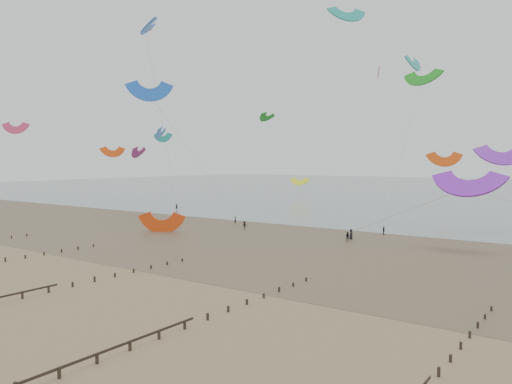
# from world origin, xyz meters

# --- Properties ---
(ground) EXTENTS (500.00, 500.00, 0.00)m
(ground) POSITION_xyz_m (0.00, 0.00, 0.00)
(ground) COLOR brown
(ground) RESTS_ON ground
(sea_and_shore) EXTENTS (500.00, 665.00, 0.03)m
(sea_and_shore) POSITION_xyz_m (-4.08, 34.40, 0.01)
(sea_and_shore) COLOR #475654
(sea_and_shore) RESTS_ON ground
(kitesurfer_lead) EXTENTS (0.66, 0.61, 1.52)m
(kitesurfer_lead) POSITION_xyz_m (-13.56, 45.52, 0.76)
(kitesurfer_lead) COLOR black
(kitesurfer_lead) RESTS_ON ground
(kitesurfers) EXTENTS (104.37, 21.58, 1.74)m
(kitesurfers) POSITION_xyz_m (22.28, 47.78, 0.81)
(kitesurfers) COLOR black
(kitesurfers) RESTS_ON ground
(grounded_kite) EXTENTS (8.96, 8.29, 3.95)m
(grounded_kite) POSITION_xyz_m (-17.48, 29.02, 0.00)
(grounded_kite) COLOR red
(grounded_kite) RESTS_ON ground
(kites_airborne) EXTENTS (247.57, 111.98, 42.51)m
(kites_airborne) POSITION_xyz_m (-1.47, 80.11, 21.62)
(kites_airborne) COLOR #178818
(kites_airborne) RESTS_ON ground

